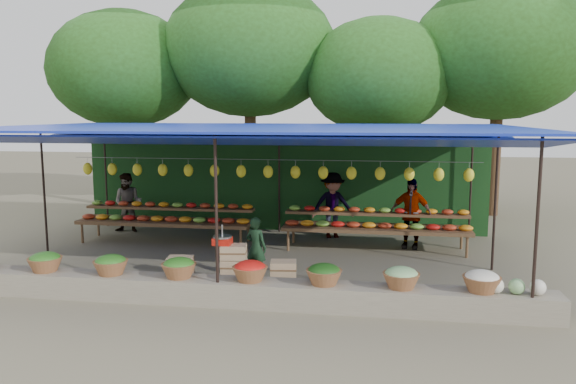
# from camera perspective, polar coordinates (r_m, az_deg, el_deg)

# --- Properties ---
(ground) EXTENTS (60.00, 60.00, 0.00)m
(ground) POSITION_cam_1_polar(r_m,az_deg,el_deg) (12.01, -3.27, -6.91)
(ground) COLOR #6C654F
(ground) RESTS_ON ground
(stone_curb) EXTENTS (10.60, 0.55, 0.40)m
(stone_curb) POSITION_cam_1_polar(r_m,az_deg,el_deg) (9.39, -6.88, -9.98)
(stone_curb) COLOR #6F6959
(stone_curb) RESTS_ON ground
(stall_canopy) EXTENTS (10.80, 6.60, 2.82)m
(stall_canopy) POSITION_cam_1_polar(r_m,az_deg,el_deg) (11.66, -3.32, 6.01)
(stall_canopy) COLOR black
(stall_canopy) RESTS_ON ground
(produce_baskets) EXTENTS (8.98, 0.58, 0.34)m
(produce_baskets) POSITION_cam_1_polar(r_m,az_deg,el_deg) (9.31, -7.52, -7.81)
(produce_baskets) COLOR brown
(produce_baskets) RESTS_ON stone_curb
(netting_backdrop) EXTENTS (10.60, 0.06, 2.50)m
(netting_backdrop) POSITION_cam_1_polar(r_m,az_deg,el_deg) (14.81, -0.74, 0.89)
(netting_backdrop) COLOR #1C4719
(netting_backdrop) RESTS_ON ground
(tree_row) EXTENTS (16.51, 5.50, 7.12)m
(tree_row) POSITION_cam_1_polar(r_m,az_deg,el_deg) (17.61, 2.55, 13.29)
(tree_row) COLOR #3E2416
(tree_row) RESTS_ON ground
(fruit_table_left) EXTENTS (4.21, 0.95, 0.93)m
(fruit_table_left) POSITION_cam_1_polar(r_m,az_deg,el_deg) (13.85, -12.23, -2.49)
(fruit_table_left) COLOR #513520
(fruit_table_left) RESTS_ON ground
(fruit_table_right) EXTENTS (4.21, 0.95, 0.93)m
(fruit_table_right) POSITION_cam_1_polar(r_m,az_deg,el_deg) (12.93, 8.95, -3.15)
(fruit_table_right) COLOR #513520
(fruit_table_right) RESTS_ON ground
(crate_counter) EXTENTS (2.39, 0.40, 0.77)m
(crate_counter) POSITION_cam_1_polar(r_m,az_deg,el_deg) (10.18, -5.68, -7.87)
(crate_counter) COLOR #A5825E
(crate_counter) RESTS_ON ground
(weighing_scale) EXTENTS (0.34, 0.34, 0.36)m
(weighing_scale) POSITION_cam_1_polar(r_m,az_deg,el_deg) (10.09, -6.68, -4.84)
(weighing_scale) COLOR red
(weighing_scale) RESTS_ON crate_counter
(vendor_seated) EXTENTS (0.50, 0.41, 1.17)m
(vendor_seated) POSITION_cam_1_polar(r_m,az_deg,el_deg) (10.59, -3.26, -5.68)
(vendor_seated) COLOR #16311B
(vendor_seated) RESTS_ON ground
(customer_left) EXTENTS (0.78, 0.63, 1.55)m
(customer_left) POSITION_cam_1_polar(r_m,az_deg,el_deg) (15.19, -15.93, -1.05)
(customer_left) COLOR slate
(customer_left) RESTS_ON ground
(customer_mid) EXTENTS (1.19, 0.89, 1.63)m
(customer_mid) POSITION_cam_1_polar(r_m,az_deg,el_deg) (14.00, 4.56, -1.35)
(customer_mid) COLOR slate
(customer_mid) RESTS_ON ground
(customer_right) EXTENTS (1.02, 0.60, 1.62)m
(customer_right) POSITION_cam_1_polar(r_m,az_deg,el_deg) (13.17, 12.35, -2.13)
(customer_right) COLOR slate
(customer_right) RESTS_ON ground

